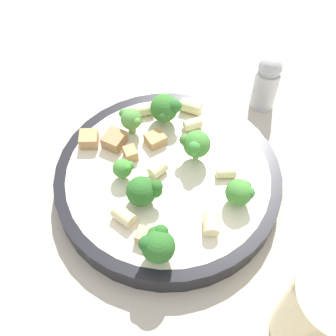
{
  "coord_description": "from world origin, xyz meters",
  "views": [
    {
      "loc": [
        -0.18,
        0.24,
        0.45
      ],
      "look_at": [
        0.0,
        0.0,
        0.04
      ],
      "focal_mm": 45.0,
      "sensor_mm": 36.0,
      "label": 1
    }
  ],
  "objects_px": {
    "rigatoni_4": "(125,217)",
    "chicken_chunk_1": "(89,139)",
    "rigatoni_5": "(193,124)",
    "rigatoni_6": "(158,169)",
    "broccoli_floret_6": "(196,145)",
    "broccoli_floret_5": "(165,108)",
    "broccoli_floret_1": "(157,244)",
    "pepper_shaker": "(267,82)",
    "broccoli_floret_2": "(146,192)",
    "rigatoni_2": "(211,224)",
    "chicken_chunk_2": "(143,235)",
    "pasta_bowl": "(168,179)",
    "rigatoni_3": "(191,107)",
    "chicken_chunk_4": "(114,140)",
    "broccoli_floret_4": "(131,119)",
    "broccoli_floret_3": "(123,168)",
    "chicken_chunk_3": "(155,139)",
    "rigatoni_1": "(226,172)",
    "chicken_chunk_0": "(131,153)",
    "drinking_glass": "(320,318)",
    "broccoli_floret_0": "(240,192)",
    "rigatoni_0": "(144,110)"
  },
  "relations": [
    {
      "from": "broccoli_floret_6",
      "to": "rigatoni_6",
      "type": "xyz_separation_m",
      "value": [
        0.02,
        0.05,
        -0.02
      ]
    },
    {
      "from": "broccoli_floret_4",
      "to": "rigatoni_5",
      "type": "xyz_separation_m",
      "value": [
        -0.06,
        -0.05,
        -0.02
      ]
    },
    {
      "from": "broccoli_floret_5",
      "to": "rigatoni_3",
      "type": "distance_m",
      "value": 0.04
    },
    {
      "from": "rigatoni_0",
      "to": "rigatoni_5",
      "type": "xyz_separation_m",
      "value": [
        -0.07,
        -0.02,
        -0.0
      ]
    },
    {
      "from": "rigatoni_4",
      "to": "chicken_chunk_1",
      "type": "relative_size",
      "value": 1.09
    },
    {
      "from": "chicken_chunk_0",
      "to": "drinking_glass",
      "type": "bearing_deg",
      "value": 170.03
    },
    {
      "from": "rigatoni_2",
      "to": "chicken_chunk_2",
      "type": "distance_m",
      "value": 0.08
    },
    {
      "from": "rigatoni_5",
      "to": "rigatoni_6",
      "type": "height_order",
      "value": "rigatoni_6"
    },
    {
      "from": "broccoli_floret_5",
      "to": "rigatoni_6",
      "type": "bearing_deg",
      "value": 121.31
    },
    {
      "from": "rigatoni_5",
      "to": "rigatoni_0",
      "type": "bearing_deg",
      "value": 15.97
    },
    {
      "from": "broccoli_floret_2",
      "to": "broccoli_floret_4",
      "type": "distance_m",
      "value": 0.11
    },
    {
      "from": "rigatoni_4",
      "to": "chicken_chunk_3",
      "type": "relative_size",
      "value": 1.08
    },
    {
      "from": "broccoli_floret_1",
      "to": "broccoli_floret_5",
      "type": "bearing_deg",
      "value": -54.86
    },
    {
      "from": "rigatoni_4",
      "to": "pepper_shaker",
      "type": "xyz_separation_m",
      "value": [
        -0.02,
        -0.28,
        0.01
      ]
    },
    {
      "from": "drinking_glass",
      "to": "chicken_chunk_0",
      "type": "bearing_deg",
      "value": -9.97
    },
    {
      "from": "broccoli_floret_5",
      "to": "chicken_chunk_1",
      "type": "bearing_deg",
      "value": 58.83
    },
    {
      "from": "rigatoni_3",
      "to": "rigatoni_0",
      "type": "bearing_deg",
      "value": 41.82
    },
    {
      "from": "rigatoni_3",
      "to": "chicken_chunk_4",
      "type": "relative_size",
      "value": 1.02
    },
    {
      "from": "rigatoni_3",
      "to": "chicken_chunk_0",
      "type": "xyz_separation_m",
      "value": [
        0.01,
        0.11,
        -0.0
      ]
    },
    {
      "from": "broccoli_floret_2",
      "to": "rigatoni_5",
      "type": "bearing_deg",
      "value": -78.86
    },
    {
      "from": "broccoli_floret_6",
      "to": "rigatoni_6",
      "type": "bearing_deg",
      "value": 63.25
    },
    {
      "from": "broccoli_floret_4",
      "to": "chicken_chunk_1",
      "type": "relative_size",
      "value": 1.6
    },
    {
      "from": "broccoli_floret_1",
      "to": "chicken_chunk_3",
      "type": "distance_m",
      "value": 0.16
    },
    {
      "from": "broccoli_floret_2",
      "to": "chicken_chunk_4",
      "type": "bearing_deg",
      "value": -25.93
    },
    {
      "from": "chicken_chunk_1",
      "to": "chicken_chunk_4",
      "type": "bearing_deg",
      "value": -144.44
    },
    {
      "from": "rigatoni_6",
      "to": "chicken_chunk_2",
      "type": "distance_m",
      "value": 0.09
    },
    {
      "from": "broccoli_floret_5",
      "to": "broccoli_floret_6",
      "type": "xyz_separation_m",
      "value": [
        -0.07,
        0.03,
        0.0
      ]
    },
    {
      "from": "broccoli_floret_0",
      "to": "drinking_glass",
      "type": "height_order",
      "value": "drinking_glass"
    },
    {
      "from": "rigatoni_0",
      "to": "rigatoni_1",
      "type": "relative_size",
      "value": 1.06
    },
    {
      "from": "pasta_bowl",
      "to": "pepper_shaker",
      "type": "distance_m",
      "value": 0.2
    },
    {
      "from": "pasta_bowl",
      "to": "broccoli_floret_2",
      "type": "xyz_separation_m",
      "value": [
        -0.01,
        0.05,
        0.03
      ]
    },
    {
      "from": "rigatoni_3",
      "to": "pepper_shaker",
      "type": "xyz_separation_m",
      "value": [
        -0.06,
        -0.1,
        0.0
      ]
    },
    {
      "from": "rigatoni_4",
      "to": "rigatoni_5",
      "type": "xyz_separation_m",
      "value": [
        0.02,
        -0.16,
        -0.0
      ]
    },
    {
      "from": "rigatoni_1",
      "to": "chicken_chunk_3",
      "type": "xyz_separation_m",
      "value": [
        0.1,
        0.01,
        -0.0
      ]
    },
    {
      "from": "broccoli_floret_3",
      "to": "rigatoni_2",
      "type": "distance_m",
      "value": 0.12
    },
    {
      "from": "broccoli_floret_3",
      "to": "chicken_chunk_3",
      "type": "relative_size",
      "value": 1.25
    },
    {
      "from": "pasta_bowl",
      "to": "broccoli_floret_6",
      "type": "relative_size",
      "value": 6.31
    },
    {
      "from": "broccoli_floret_0",
      "to": "drinking_glass",
      "type": "relative_size",
      "value": 0.32
    },
    {
      "from": "pasta_bowl",
      "to": "rigatoni_4",
      "type": "bearing_deg",
      "value": 91.65
    },
    {
      "from": "broccoli_floret_0",
      "to": "chicken_chunk_3",
      "type": "distance_m",
      "value": 0.13
    },
    {
      "from": "broccoli_floret_2",
      "to": "rigatoni_4",
      "type": "height_order",
      "value": "broccoli_floret_2"
    },
    {
      "from": "chicken_chunk_0",
      "to": "drinking_glass",
      "type": "height_order",
      "value": "drinking_glass"
    },
    {
      "from": "broccoli_floret_0",
      "to": "rigatoni_1",
      "type": "height_order",
      "value": "broccoli_floret_0"
    },
    {
      "from": "rigatoni_4",
      "to": "broccoli_floret_6",
      "type": "bearing_deg",
      "value": -95.32
    },
    {
      "from": "rigatoni_0",
      "to": "chicken_chunk_4",
      "type": "xyz_separation_m",
      "value": [
        -0.0,
        0.06,
        0.0
      ]
    },
    {
      "from": "broccoli_floret_3",
      "to": "rigatoni_5",
      "type": "bearing_deg",
      "value": -99.66
    },
    {
      "from": "rigatoni_0",
      "to": "chicken_chunk_0",
      "type": "distance_m",
      "value": 0.08
    },
    {
      "from": "broccoli_floret_0",
      "to": "rigatoni_0",
      "type": "relative_size",
      "value": 1.4
    },
    {
      "from": "broccoli_floret_5",
      "to": "chicken_chunk_1",
      "type": "relative_size",
      "value": 1.85
    },
    {
      "from": "broccoli_floret_6",
      "to": "pepper_shaker",
      "type": "bearing_deg",
      "value": -92.68
    }
  ]
}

